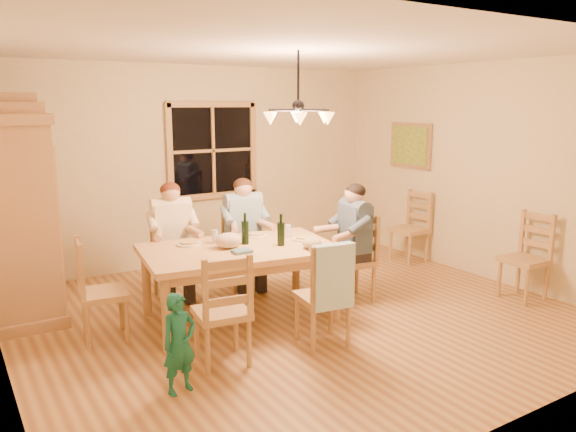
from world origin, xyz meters
TOP-DOWN VIEW (x-y plane):
  - floor at (0.00, 0.00)m, footprint 5.50×5.50m
  - ceiling at (0.00, 0.00)m, footprint 5.50×5.00m
  - wall_back at (0.00, 2.50)m, footprint 5.50×0.02m
  - wall_right at (2.75, 0.00)m, footprint 0.02×5.00m
  - window at (0.20, 2.47)m, footprint 1.30×0.06m
  - painting at (2.71, 1.20)m, footprint 0.06×0.78m
  - chandelier at (-0.00, 0.00)m, footprint 0.77×0.68m
  - armoire at (-2.42, 1.60)m, footprint 0.66×1.40m
  - dining_table at (-0.55, 0.25)m, footprint 2.08×1.44m
  - chair_far_left at (-0.90, 1.22)m, footprint 0.49×0.48m
  - chair_far_right at (-0.05, 1.10)m, footprint 0.49×0.48m
  - chair_near_left at (-1.15, -0.59)m, footprint 0.49×0.48m
  - chair_near_right at (-0.20, -0.72)m, footprint 0.49×0.48m
  - chair_end_left at (-1.88, 0.44)m, footprint 0.48×0.49m
  - chair_end_right at (0.78, 0.06)m, footprint 0.48×0.49m
  - adult_woman at (-0.90, 1.22)m, footprint 0.44×0.47m
  - adult_plaid_man at (-0.05, 1.10)m, footprint 0.44×0.47m
  - adult_slate_man at (0.78, 0.06)m, footprint 0.47×0.44m
  - towel at (-0.22, -0.91)m, footprint 0.39×0.15m
  - wine_bottle_a at (-0.44, 0.33)m, footprint 0.08×0.08m
  - wine_bottle_b at (-0.15, 0.08)m, footprint 0.08×0.08m
  - plate_woman at (-0.95, 0.61)m, footprint 0.26×0.26m
  - plate_plaid at (-0.18, 0.57)m, footprint 0.26×0.26m
  - plate_slate at (0.18, 0.15)m, footprint 0.26×0.26m
  - wine_glass_a at (-0.69, 0.53)m, footprint 0.06×0.06m
  - wine_glass_b at (0.09, 0.33)m, footprint 0.06×0.06m
  - cap at (0.05, -0.19)m, footprint 0.20×0.20m
  - napkin at (-0.63, 0.04)m, footprint 0.20×0.16m
  - cloth_bundle at (-0.66, 0.28)m, footprint 0.28×0.22m
  - child at (-1.65, -0.86)m, footprint 0.32×0.24m
  - chair_spare_front at (2.45, -0.94)m, footprint 0.43×0.45m
  - chair_spare_back at (2.45, 0.89)m, footprint 0.44×0.46m

SIDE VIEW (x-z plane):
  - floor at x=0.00m, z-range 0.00..0.00m
  - chair_far_left at x=-0.90m, z-range -0.19..0.80m
  - chair_far_right at x=-0.05m, z-range -0.19..0.80m
  - chair_near_left at x=-1.15m, z-range -0.19..0.80m
  - chair_near_right at x=-0.20m, z-range -0.19..0.80m
  - chair_end_left at x=-1.88m, z-range -0.19..0.80m
  - chair_end_right at x=0.78m, z-range -0.19..0.80m
  - chair_spare_front at x=2.45m, z-range -0.19..0.80m
  - chair_spare_back at x=2.45m, z-range -0.19..0.80m
  - child at x=-1.65m, z-range 0.00..0.79m
  - dining_table at x=-0.55m, z-range 0.28..1.04m
  - towel at x=-0.22m, z-range 0.41..0.99m
  - plate_woman at x=-0.95m, z-range 0.76..0.78m
  - plate_plaid at x=-0.18m, z-range 0.76..0.78m
  - plate_slate at x=0.18m, z-range 0.76..0.78m
  - napkin at x=-0.63m, z-range 0.76..0.79m
  - cap at x=0.05m, z-range 0.76..0.87m
  - wine_glass_a at x=-0.69m, z-range 0.76..0.90m
  - wine_glass_b at x=0.09m, z-range 0.76..0.90m
  - cloth_bundle at x=-0.66m, z-range 0.76..0.91m
  - adult_woman at x=-0.90m, z-range 0.40..1.28m
  - adult_plaid_man at x=-0.05m, z-range 0.40..1.28m
  - adult_slate_man at x=0.78m, z-range 0.40..1.28m
  - wine_bottle_a at x=-0.44m, z-range 0.76..1.09m
  - wine_bottle_b at x=-0.15m, z-range 0.76..1.09m
  - armoire at x=-2.42m, z-range -0.09..2.21m
  - wall_back at x=0.00m, z-range 0.00..2.70m
  - wall_right at x=2.75m, z-range 0.00..2.70m
  - window at x=0.20m, z-range 0.90..2.20m
  - painting at x=2.71m, z-range 1.28..1.92m
  - chandelier at x=0.00m, z-range 1.72..2.43m
  - ceiling at x=0.00m, z-range 2.69..2.71m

